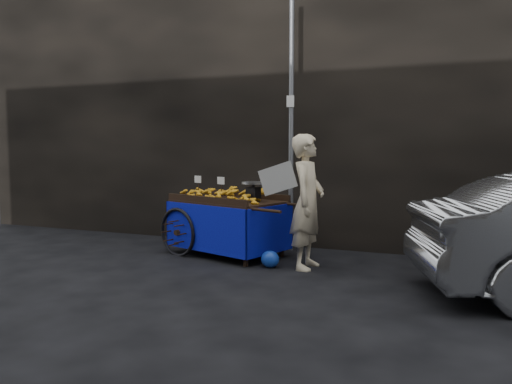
% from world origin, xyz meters
% --- Properties ---
extents(ground, '(80.00, 80.00, 0.00)m').
position_xyz_m(ground, '(0.00, 0.00, 0.00)').
color(ground, black).
rests_on(ground, ground).
extents(building_wall, '(13.50, 2.00, 5.00)m').
position_xyz_m(building_wall, '(0.39, 2.60, 2.50)').
color(building_wall, black).
rests_on(building_wall, ground).
extents(street_pole, '(0.12, 0.10, 4.00)m').
position_xyz_m(street_pole, '(0.30, 1.30, 2.01)').
color(street_pole, slate).
rests_on(street_pole, ground).
extents(banana_cart, '(2.49, 1.68, 1.25)m').
position_xyz_m(banana_cart, '(-0.53, 0.61, 0.77)').
color(banana_cart, black).
rests_on(banana_cart, ground).
extents(vendor, '(0.90, 0.68, 1.85)m').
position_xyz_m(vendor, '(0.90, 0.20, 0.93)').
color(vendor, beige).
rests_on(vendor, ground).
extents(plastic_bag, '(0.26, 0.21, 0.24)m').
position_xyz_m(plastic_bag, '(0.42, 0.03, 0.12)').
color(plastic_bag, '#173DB0').
rests_on(plastic_bag, ground).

